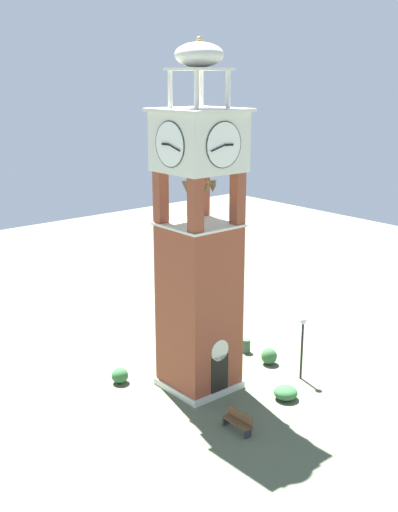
{
  "coord_description": "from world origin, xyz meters",
  "views": [
    {
      "loc": [
        -19.14,
        -22.68,
        15.54
      ],
      "look_at": [
        0.0,
        0.0,
        7.05
      ],
      "focal_mm": 44.03,
      "sensor_mm": 36.0,
      "label": 1
    }
  ],
  "objects_px": {
    "clock_tower": "(199,254)",
    "trash_bin": "(246,346)",
    "park_bench": "(238,421)",
    "lamp_post": "(302,336)"
  },
  "relations": [
    {
      "from": "park_bench",
      "to": "trash_bin",
      "type": "xyz_separation_m",
      "value": [
        6.21,
        5.86,
        -0.08
      ]
    },
    {
      "from": "park_bench",
      "to": "trash_bin",
      "type": "height_order",
      "value": "park_bench"
    },
    {
      "from": "clock_tower",
      "to": "lamp_post",
      "type": "xyz_separation_m",
      "value": [
        4.69,
        -2.88,
        -4.7
      ]
    },
    {
      "from": "clock_tower",
      "to": "park_bench",
      "type": "xyz_separation_m",
      "value": [
        -1.45,
        -4.46,
        -6.67
      ]
    },
    {
      "from": "clock_tower",
      "to": "park_bench",
      "type": "height_order",
      "value": "clock_tower"
    },
    {
      "from": "lamp_post",
      "to": "park_bench",
      "type": "bearing_deg",
      "value": -165.5
    },
    {
      "from": "park_bench",
      "to": "lamp_post",
      "type": "height_order",
      "value": "lamp_post"
    },
    {
      "from": "trash_bin",
      "to": "clock_tower",
      "type": "bearing_deg",
      "value": -163.65
    },
    {
      "from": "clock_tower",
      "to": "trash_bin",
      "type": "height_order",
      "value": "clock_tower"
    },
    {
      "from": "trash_bin",
      "to": "lamp_post",
      "type": "bearing_deg",
      "value": -90.95
    }
  ]
}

